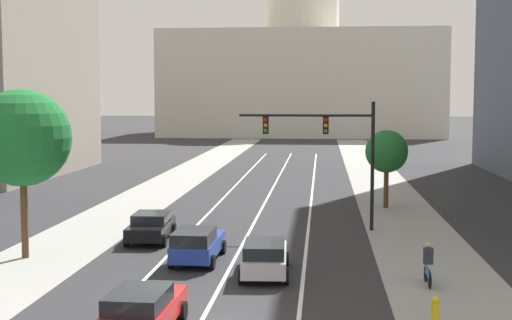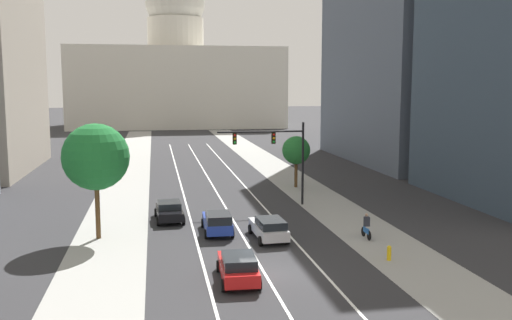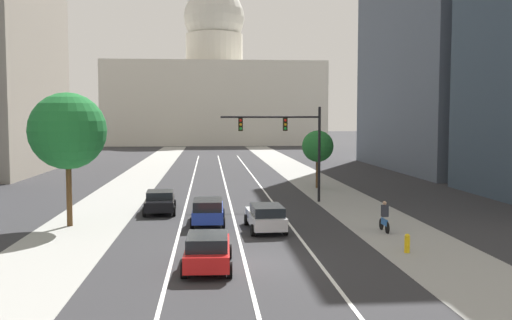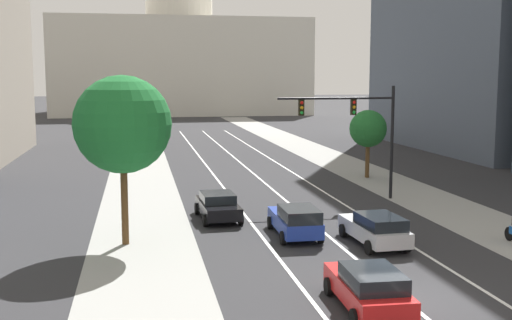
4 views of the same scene
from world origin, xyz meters
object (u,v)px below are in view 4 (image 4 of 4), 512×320
Objects in this scene: car_red at (369,288)px; street_tree_mid_left at (122,125)px; street_tree_mid_right at (368,129)px; car_black at (218,205)px; car_blue at (296,220)px; car_silver at (375,228)px; capitol_building at (180,55)px; traffic_signal_mast at (358,121)px.

street_tree_mid_left reaches higher than car_red.
car_black is at bearing -136.93° from street_tree_mid_right.
street_tree_mid_right reaches higher than car_blue.
car_silver is at bearing -11.56° from street_tree_mid_left.
capitol_building is at bearing 1.07° from car_red.
street_tree_mid_right is (8.20, -90.58, -8.51)m from capitol_building.
car_red reaches higher than car_silver.
traffic_signal_mast is 0.96× the size of street_tree_mid_left.
car_blue is 11.18m from traffic_signal_mast.
car_red is at bearing -90.79° from capitol_building.
car_black is at bearing 41.17° from car_silver.
traffic_signal_mast reaches higher than car_red.
car_black is (-3.20, 14.48, -0.04)m from car_red.
street_tree_mid_left is at bearing -149.58° from traffic_signal_mast.
car_blue is at bearing -90.86° from capitol_building.
car_blue is at bearing 53.71° from car_silver.
car_blue is 9.32m from street_tree_mid_left.
street_tree_mid_right is at bearing -18.36° from car_red.
traffic_signal_mast is at bearing -16.40° from car_red.
car_black is at bearing 42.24° from street_tree_mid_left.
capitol_building is 10.81× the size of car_silver.
car_red is 13.74m from street_tree_mid_left.
car_blue is 19.60m from street_tree_mid_right.
street_tree_mid_left is (-8.05, 10.08, 4.74)m from car_red.
capitol_building is 6.80× the size of traffic_signal_mast.
street_tree_mid_left is at bearing -95.15° from capitol_building.
car_silver is 20.20m from street_tree_mid_right.
street_tree_mid_right is 24.42m from street_tree_mid_left.
street_tree_mid_right is at bearing -29.49° from car_blue.
capitol_building is 6.53× the size of street_tree_mid_left.
car_red is 1.01× the size of car_black.
car_silver is (3.22, 7.78, 0.00)m from car_red.
street_tree_mid_left is at bearing 89.79° from car_blue.
car_red is 14.83m from car_black.
car_red reaches higher than car_black.
street_tree_mid_right reaches higher than car_black.
capitol_building reaches higher than car_blue.
capitol_building reaches higher than car_black.
traffic_signal_mast is at bearing -87.42° from capitol_building.
street_tree_mid_right is (9.81, 26.64, 2.94)m from car_red.
street_tree_mid_right is at bearing -84.82° from capitol_building.
traffic_signal_mast is (2.84, 10.59, 4.15)m from car_silver.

